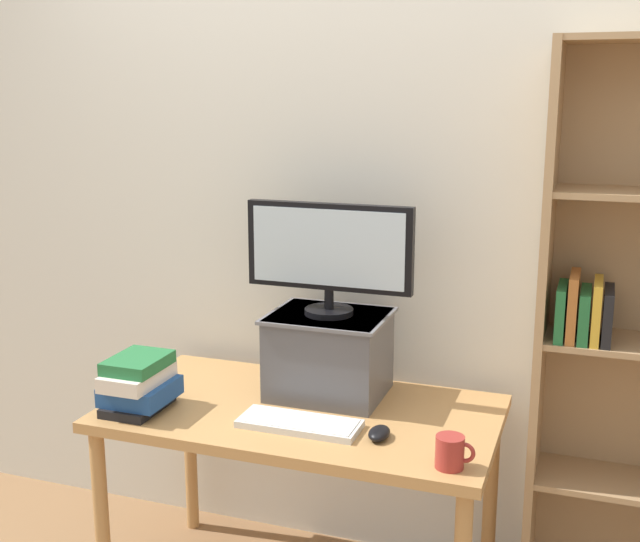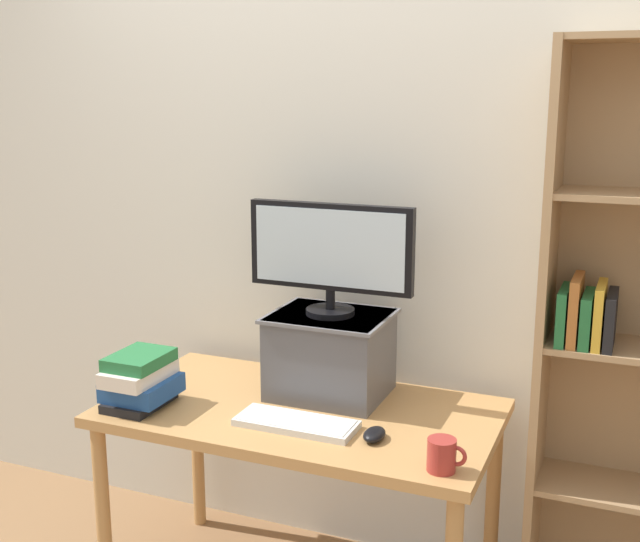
% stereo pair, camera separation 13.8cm
% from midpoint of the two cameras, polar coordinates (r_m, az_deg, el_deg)
% --- Properties ---
extents(back_wall, '(7.00, 0.08, 2.60)m').
position_cam_midpoint_polar(back_wall, '(2.99, 3.52, 3.74)').
color(back_wall, silver).
rests_on(back_wall, ground_plane).
extents(desk, '(1.30, 0.71, 0.73)m').
position_cam_midpoint_polar(desk, '(2.76, 0.10, -11.26)').
color(desk, '#B7844C').
rests_on(desk, ground_plane).
extents(bookshelf_unit, '(0.62, 0.28, 1.93)m').
position_cam_midpoint_polar(bookshelf_unit, '(2.76, 22.94, -5.00)').
color(bookshelf_unit, tan).
rests_on(bookshelf_unit, ground_plane).
extents(riser_box, '(0.41, 0.34, 0.29)m').
position_cam_midpoint_polar(riser_box, '(2.79, 2.15, -5.86)').
color(riser_box, '#515156').
rests_on(riser_box, desk).
extents(computer_monitor, '(0.58, 0.17, 0.38)m').
position_cam_midpoint_polar(computer_monitor, '(2.70, 2.20, 1.32)').
color(computer_monitor, black).
rests_on(computer_monitor, riser_box).
extents(keyboard, '(0.39, 0.15, 0.02)m').
position_cam_midpoint_polar(keyboard, '(2.58, -0.15, -10.77)').
color(keyboard, silver).
rests_on(keyboard, desk).
extents(computer_mouse, '(0.06, 0.10, 0.04)m').
position_cam_midpoint_polar(computer_mouse, '(2.50, 5.50, -11.51)').
color(computer_mouse, black).
rests_on(computer_mouse, desk).
extents(book_stack, '(0.21, 0.25, 0.18)m').
position_cam_midpoint_polar(book_stack, '(2.77, -11.27, -7.64)').
color(book_stack, black).
rests_on(book_stack, desk).
extents(coffee_mug, '(0.11, 0.08, 0.09)m').
position_cam_midpoint_polar(coffee_mug, '(2.33, 10.43, -12.77)').
color(coffee_mug, '#9E2D28').
rests_on(coffee_mug, desk).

